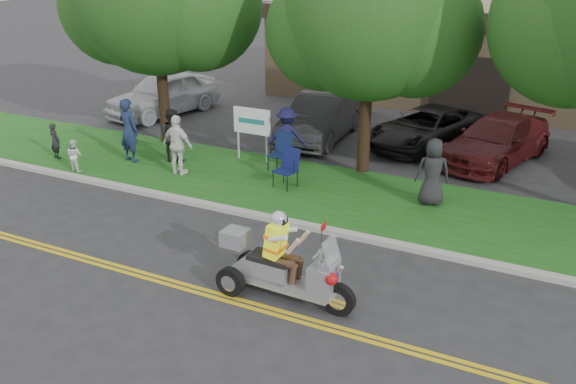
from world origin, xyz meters
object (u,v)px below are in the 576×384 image
at_px(parked_car_mid, 427,128).
at_px(spectator_adult_right, 178,145).
at_px(spectator_adult_mid, 172,135).
at_px(parked_car_left, 321,117).
at_px(parked_car_far_left, 164,94).
at_px(lawn_chair_a, 282,149).
at_px(lawn_chair_b, 288,165).
at_px(trike_scooter, 281,269).
at_px(parked_car_right, 497,140).
at_px(spectator_adult_left, 129,130).

bearing_deg(parked_car_mid, spectator_adult_right, -113.29).
height_order(spectator_adult_mid, parked_car_left, spectator_adult_mid).
bearing_deg(parked_car_far_left, lawn_chair_a, -17.48).
height_order(spectator_adult_mid, spectator_adult_right, spectator_adult_right).
bearing_deg(lawn_chair_a, parked_car_left, 100.95).
relative_size(spectator_adult_right, parked_car_mid, 0.38).
relative_size(parked_car_far_left, parked_car_left, 1.02).
bearing_deg(lawn_chair_a, spectator_adult_mid, -160.41).
bearing_deg(lawn_chair_b, trike_scooter, -52.61).
xyz_separation_m(spectator_adult_right, parked_car_right, (8.04, 5.57, -0.29)).
xyz_separation_m(spectator_adult_right, parked_car_mid, (5.71, 6.09, -0.33)).
height_order(spectator_adult_left, parked_car_far_left, spectator_adult_left).
bearing_deg(parked_car_right, parked_car_mid, -175.33).
height_order(lawn_chair_a, parked_car_left, parked_car_left).
distance_m(trike_scooter, spectator_adult_left, 9.10).
bearing_deg(trike_scooter, lawn_chair_b, 116.85).
bearing_deg(parked_car_right, lawn_chair_a, -127.65).
relative_size(lawn_chair_b, parked_car_mid, 0.23).
xyz_separation_m(spectator_adult_left, spectator_adult_mid, (1.17, 0.59, -0.16)).
bearing_deg(trike_scooter, spectator_adult_right, 142.99).
xyz_separation_m(trike_scooter, lawn_chair_a, (-3.15, 6.24, 0.09)).
distance_m(trike_scooter, parked_car_mid, 10.65).
bearing_deg(spectator_adult_left, spectator_adult_mid, -143.94).
distance_m(spectator_adult_mid, parked_car_right, 10.06).
distance_m(lawn_chair_b, parked_car_left, 4.83).
height_order(trike_scooter, parked_car_far_left, trike_scooter).
bearing_deg(parked_car_left, parked_car_right, -0.60).
xyz_separation_m(spectator_adult_left, spectator_adult_right, (2.02, -0.28, -0.10)).
bearing_deg(spectator_adult_left, spectator_adult_right, -178.31).
height_order(spectator_adult_left, parked_car_left, spectator_adult_left).
relative_size(spectator_adult_left, parked_car_left, 0.41).
xyz_separation_m(trike_scooter, parked_car_mid, (0.04, 10.65, 0.01)).
bearing_deg(lawn_chair_a, parked_car_mid, 60.19).
bearing_deg(spectator_adult_right, spectator_adult_mid, -41.27).
xyz_separation_m(parked_car_far_left, parked_car_left, (7.00, -0.38, -0.04)).
bearing_deg(lawn_chair_b, spectator_adult_mid, -172.02).
bearing_deg(spectator_adult_left, parked_car_far_left, -53.09).
distance_m(trike_scooter, parked_car_left, 10.41).
bearing_deg(lawn_chair_b, parked_car_right, 58.96).
height_order(lawn_chair_a, parked_car_right, parked_car_right).
relative_size(lawn_chair_a, lawn_chair_b, 1.02).
relative_size(trike_scooter, spectator_adult_left, 1.41).
bearing_deg(parked_car_mid, parked_car_right, 7.43).
distance_m(lawn_chair_b, parked_car_right, 6.92).
relative_size(spectator_adult_mid, parked_car_far_left, 0.34).
bearing_deg(parked_car_right, parked_car_left, -159.69).
height_order(trike_scooter, parked_car_left, trike_scooter).
bearing_deg(spectator_adult_right, parked_car_right, -140.89).
bearing_deg(spectator_adult_mid, parked_car_mid, -142.36).
distance_m(spectator_adult_right, parked_car_left, 5.70).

